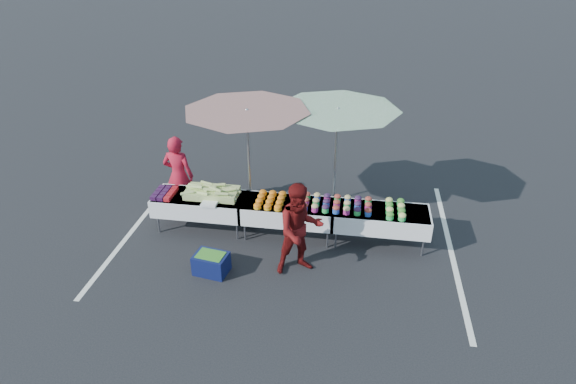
# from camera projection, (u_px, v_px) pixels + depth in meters

# --- Properties ---
(ground) EXTENTS (80.00, 80.00, 0.00)m
(ground) POSITION_uv_depth(u_px,v_px,m) (288.00, 235.00, 9.77)
(ground) COLOR black
(stripe_left) EXTENTS (0.10, 5.00, 0.00)m
(stripe_left) POSITION_uv_depth(u_px,v_px,m) (139.00, 222.00, 10.20)
(stripe_left) COLOR silver
(stripe_left) RESTS_ON ground
(stripe_right) EXTENTS (0.10, 5.00, 0.00)m
(stripe_right) POSITION_uv_depth(u_px,v_px,m) (451.00, 249.00, 9.33)
(stripe_right) COLOR silver
(stripe_right) RESTS_ON ground
(table_left) EXTENTS (1.86, 0.81, 0.75)m
(table_left) POSITION_uv_depth(u_px,v_px,m) (200.00, 203.00, 9.73)
(table_left) COLOR white
(table_left) RESTS_ON ground
(table_center) EXTENTS (1.86, 0.81, 0.75)m
(table_center) POSITION_uv_depth(u_px,v_px,m) (288.00, 210.00, 9.48)
(table_center) COLOR white
(table_center) RESTS_ON ground
(table_right) EXTENTS (1.86, 0.81, 0.75)m
(table_right) POSITION_uv_depth(u_px,v_px,m) (380.00, 218.00, 9.24)
(table_right) COLOR white
(table_right) RESTS_ON ground
(berry_punnets) EXTENTS (0.40, 0.54, 0.08)m
(berry_punnets) POSITION_uv_depth(u_px,v_px,m) (165.00, 193.00, 9.67)
(berry_punnets) COLOR black
(berry_punnets) RESTS_ON table_left
(corn_pile) EXTENTS (1.16, 0.57, 0.26)m
(corn_pile) POSITION_uv_depth(u_px,v_px,m) (212.00, 192.00, 9.61)
(corn_pile) COLOR #9FC464
(corn_pile) RESTS_ON table_left
(plastic_bags) EXTENTS (0.30, 0.25, 0.05)m
(plastic_bags) POSITION_uv_depth(u_px,v_px,m) (209.00, 204.00, 9.34)
(plastic_bags) COLOR white
(plastic_bags) RESTS_ON table_left
(carrot_bowls) EXTENTS (0.55, 0.69, 0.11)m
(carrot_bowls) POSITION_uv_depth(u_px,v_px,m) (270.00, 200.00, 9.42)
(carrot_bowls) COLOR orange
(carrot_bowls) RESTS_ON table_center
(potato_cups) EXTENTS (1.34, 0.58, 0.16)m
(potato_cups) POSITION_uv_depth(u_px,v_px,m) (337.00, 203.00, 9.24)
(potato_cups) COLOR #2650B4
(potato_cups) RESTS_ON table_right
(bean_baskets) EXTENTS (0.36, 0.68, 0.15)m
(bean_baskets) POSITION_uv_depth(u_px,v_px,m) (395.00, 209.00, 9.08)
(bean_baskets) COLOR green
(bean_baskets) RESTS_ON table_right
(vendor) EXTENTS (0.67, 0.46, 1.77)m
(vendor) POSITION_uv_depth(u_px,v_px,m) (179.00, 176.00, 10.14)
(vendor) COLOR #AC1329
(vendor) RESTS_ON ground
(customer) EXTENTS (1.04, 0.95, 1.74)m
(customer) POSITION_uv_depth(u_px,v_px,m) (300.00, 229.00, 8.37)
(customer) COLOR #5A0D0D
(customer) RESTS_ON ground
(umbrella_left) EXTENTS (2.54, 2.54, 2.50)m
(umbrella_left) POSITION_uv_depth(u_px,v_px,m) (247.00, 120.00, 9.13)
(umbrella_left) COLOR black
(umbrella_left) RESTS_ON ground
(umbrella_right) EXTENTS (2.51, 2.51, 2.48)m
(umbrella_right) POSITION_uv_depth(u_px,v_px,m) (338.00, 119.00, 9.26)
(umbrella_right) COLOR black
(umbrella_right) RESTS_ON ground
(storage_bin) EXTENTS (0.65, 0.52, 0.39)m
(storage_bin) POSITION_uv_depth(u_px,v_px,m) (211.00, 263.00, 8.63)
(storage_bin) COLOR #0D1442
(storage_bin) RESTS_ON ground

